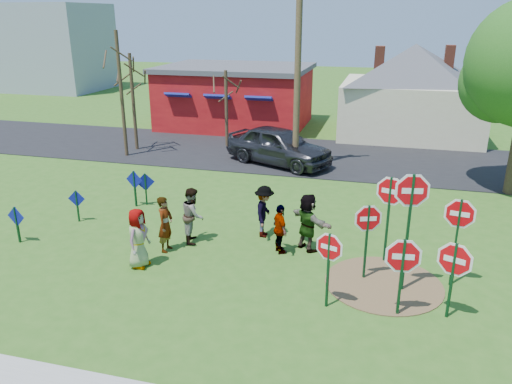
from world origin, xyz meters
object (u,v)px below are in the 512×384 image
(stop_sign_b, at_px, (390,198))
(person_b, at_px, (165,224))
(suv, at_px, (279,146))
(utility_pole, at_px, (298,64))
(stop_sign_d, at_px, (459,221))
(person_a, at_px, (138,238))
(stop_sign_a, at_px, (329,254))
(stop_sign_c, at_px, (411,206))

(stop_sign_b, bearing_deg, person_b, -153.72)
(person_b, relative_size, suv, 0.33)
(person_b, bearing_deg, stop_sign_b, -80.25)
(suv, xyz_separation_m, utility_pole, (0.96, -0.74, 3.97))
(stop_sign_d, bearing_deg, stop_sign_b, 161.50)
(person_a, xyz_separation_m, person_b, (0.32, 1.16, -0.01))
(stop_sign_d, relative_size, person_b, 1.48)
(stop_sign_b, height_order, person_a, stop_sign_b)
(stop_sign_a, distance_m, stop_sign_d, 3.71)
(stop_sign_a, distance_m, stop_sign_c, 2.47)
(person_a, distance_m, utility_pole, 11.67)
(stop_sign_b, relative_size, stop_sign_d, 1.06)
(stop_sign_d, relative_size, person_a, 1.47)
(utility_pole, bearing_deg, person_a, -103.91)
(stop_sign_b, xyz_separation_m, suv, (-5.26, 9.20, -1.04))
(stop_sign_c, xyz_separation_m, suv, (-5.75, 10.81, -1.46))
(stop_sign_a, height_order, stop_sign_d, stop_sign_d)
(stop_sign_c, xyz_separation_m, person_a, (-7.42, -0.56, -1.53))
(stop_sign_a, bearing_deg, stop_sign_b, 83.98)
(stop_sign_d, bearing_deg, person_b, -169.48)
(stop_sign_a, xyz_separation_m, stop_sign_b, (1.36, 2.92, 0.53))
(stop_sign_a, distance_m, person_b, 5.61)
(stop_sign_a, height_order, utility_pole, utility_pole)
(stop_sign_c, height_order, stop_sign_d, stop_sign_c)
(stop_sign_b, relative_size, person_a, 1.56)
(stop_sign_b, relative_size, person_b, 1.57)
(suv, bearing_deg, stop_sign_a, -138.65)
(stop_sign_a, distance_m, utility_pole, 12.25)
(stop_sign_d, height_order, utility_pole, utility_pole)
(stop_sign_c, distance_m, person_a, 7.60)
(suv, bearing_deg, stop_sign_c, -128.44)
(stop_sign_a, bearing_deg, person_a, -168.65)
(utility_pole, bearing_deg, stop_sign_b, -63.06)
(stop_sign_b, height_order, stop_sign_d, stop_sign_b)
(utility_pole, bearing_deg, suv, 142.32)
(stop_sign_d, height_order, suv, stop_sign_d)
(stop_sign_c, bearing_deg, utility_pole, 104.47)
(stop_sign_c, relative_size, utility_pole, 0.37)
(stop_sign_a, relative_size, person_b, 1.20)
(person_b, bearing_deg, stop_sign_c, -93.69)
(stop_sign_a, xyz_separation_m, person_a, (-5.57, 0.75, -0.57))
(stop_sign_c, height_order, person_a, stop_sign_c)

